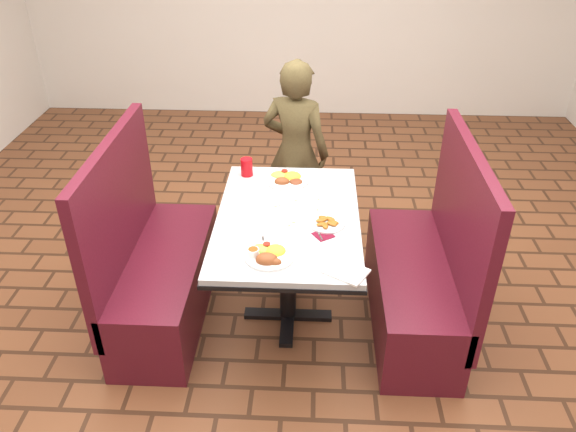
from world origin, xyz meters
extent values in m
plane|color=brown|center=(0.00, 0.00, 0.00)|extent=(7.00, 7.00, 0.00)
cube|color=#BABDBF|center=(0.00, 0.00, 0.73)|extent=(0.80, 1.20, 0.03)
cube|color=black|center=(0.00, 0.00, 0.70)|extent=(0.81, 1.21, 0.02)
cylinder|color=black|center=(0.00, 0.00, 0.36)|extent=(0.10, 0.10, 0.69)
cube|color=black|center=(0.00, 0.00, 0.01)|extent=(0.55, 0.08, 0.03)
cube|color=black|center=(0.00, 0.00, 0.01)|extent=(0.08, 0.55, 0.03)
cube|color=#5A1422|center=(-0.75, 0.00, 0.23)|extent=(0.45, 1.20, 0.45)
cube|color=#5A1422|center=(-0.97, 0.00, 0.70)|extent=(0.06, 1.20, 0.95)
cube|color=#5A1422|center=(0.75, 0.00, 0.23)|extent=(0.45, 1.20, 0.45)
cube|color=#5A1422|center=(0.97, 0.00, 0.70)|extent=(0.06, 1.20, 0.95)
imported|color=brown|center=(0.01, 0.98, 0.68)|extent=(0.57, 0.46, 1.36)
cylinder|color=white|center=(-0.07, -0.40, 0.76)|extent=(0.26, 0.26, 0.02)
ellipsoid|color=yellow|center=(-0.05, -0.36, 0.79)|extent=(0.10, 0.10, 0.05)
ellipsoid|color=#90B749|center=(-0.12, -0.35, 0.78)|extent=(0.10, 0.09, 0.03)
cylinder|color=red|center=(-0.09, -0.33, 0.78)|extent=(0.04, 0.04, 0.01)
ellipsoid|color=brown|center=(-0.08, -0.45, 0.80)|extent=(0.11, 0.09, 0.06)
ellipsoid|color=brown|center=(-0.04, -0.46, 0.79)|extent=(0.06, 0.05, 0.04)
cylinder|color=white|center=(-0.15, -0.41, 0.78)|extent=(0.06, 0.06, 0.04)
cylinder|color=brown|center=(-0.15, -0.41, 0.80)|extent=(0.05, 0.05, 0.00)
cylinder|color=white|center=(-0.03, 0.41, 0.76)|extent=(0.27, 0.27, 0.02)
ellipsoid|color=yellow|center=(0.01, 0.45, 0.79)|extent=(0.11, 0.11, 0.05)
ellipsoid|color=#90B749|center=(-0.08, 0.46, 0.78)|extent=(0.11, 0.09, 0.04)
cylinder|color=red|center=(-0.05, 0.48, 0.79)|extent=(0.04, 0.04, 0.01)
ellipsoid|color=brown|center=(0.03, 0.38, 0.78)|extent=(0.08, 0.08, 0.03)
ellipsoid|color=brown|center=(-0.06, 0.37, 0.79)|extent=(0.09, 0.07, 0.05)
cylinder|color=white|center=(0.22, -0.08, 0.76)|extent=(0.19, 0.19, 0.01)
cube|color=maroon|center=(0.20, -0.19, 0.75)|extent=(0.13, 0.13, 0.00)
cube|color=silver|center=(0.18, -0.18, 0.75)|extent=(0.04, 0.12, 0.00)
cylinder|color=red|center=(-0.29, 0.48, 0.81)|extent=(0.08, 0.08, 0.11)
cube|color=white|center=(0.30, -0.50, 0.76)|extent=(0.25, 0.23, 0.01)
cube|color=silver|center=(-0.11, -0.32, 0.76)|extent=(0.04, 0.19, 0.00)
cube|color=silver|center=(-0.06, -0.34, 0.76)|extent=(0.02, 0.14, 0.00)
camera|label=1|loc=(0.13, -2.68, 2.42)|focal=35.00mm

